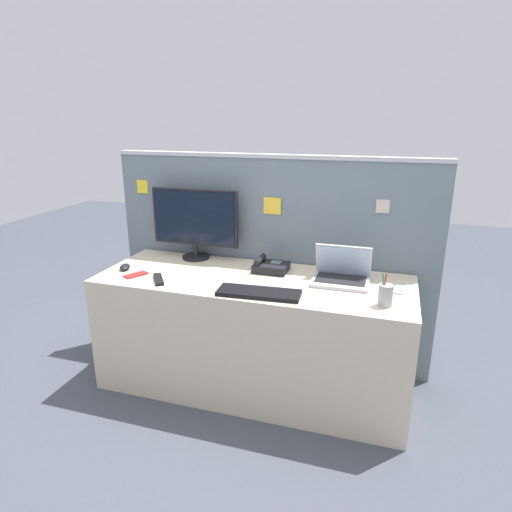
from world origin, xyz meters
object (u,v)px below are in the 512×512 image
at_px(laptop, 341,273).
at_px(computer_mouse_right_hand, 125,267).
at_px(pen_cup, 385,295).
at_px(desktop_monitor, 195,220).
at_px(desk_phone, 270,266).
at_px(tv_remote, 159,279).
at_px(cell_phone_silver_slab, 401,289).
at_px(keyboard_main, 259,293).
at_px(cell_phone_red_case, 136,275).

distance_m(laptop, computer_mouse_right_hand, 1.30).
relative_size(computer_mouse_right_hand, pen_cup, 0.59).
bearing_deg(computer_mouse_right_hand, desktop_monitor, 26.40).
distance_m(desktop_monitor, computer_mouse_right_hand, 0.53).
relative_size(laptop, desk_phone, 1.57).
relative_size(laptop, pen_cup, 1.86).
bearing_deg(tv_remote, cell_phone_silver_slab, -23.36).
bearing_deg(desk_phone, desktop_monitor, 168.59).
bearing_deg(keyboard_main, tv_remote, 173.95).
xyz_separation_m(desktop_monitor, computer_mouse_right_hand, (-0.32, -0.34, -0.24)).
distance_m(desktop_monitor, cell_phone_red_case, 0.53).
bearing_deg(desk_phone, laptop, -6.05).
bearing_deg(pen_cup, desk_phone, 154.51).
relative_size(keyboard_main, computer_mouse_right_hand, 4.38).
xyz_separation_m(desktop_monitor, tv_remote, (-0.02, -0.46, -0.25)).
relative_size(laptop, cell_phone_silver_slab, 2.09).
bearing_deg(laptop, tv_remote, -162.86).
relative_size(desktop_monitor, cell_phone_silver_slab, 3.84).
bearing_deg(tv_remote, cell_phone_red_case, 132.00).
relative_size(computer_mouse_right_hand, cell_phone_silver_slab, 0.66).
distance_m(keyboard_main, cell_phone_red_case, 0.78).
bearing_deg(laptop, desktop_monitor, 170.96).
distance_m(pen_cup, cell_phone_red_case, 1.41).
xyz_separation_m(laptop, cell_phone_red_case, (-1.16, -0.27, -0.04)).
bearing_deg(desktop_monitor, cell_phone_silver_slab, -8.36).
xyz_separation_m(laptop, cell_phone_silver_slab, (0.32, -0.04, -0.04)).
distance_m(cell_phone_silver_slab, tv_remote, 1.34).
bearing_deg(computer_mouse_right_hand, keyboard_main, -29.51).
distance_m(computer_mouse_right_hand, cell_phone_red_case, 0.15).
xyz_separation_m(pen_cup, cell_phone_silver_slab, (0.08, 0.24, -0.05)).
xyz_separation_m(keyboard_main, cell_phone_silver_slab, (0.71, 0.29, -0.01)).
bearing_deg(cell_phone_silver_slab, computer_mouse_right_hand, -163.58).
bearing_deg(cell_phone_red_case, desk_phone, 51.63).
bearing_deg(cell_phone_red_case, desktop_monitor, 93.52).
distance_m(pen_cup, cell_phone_silver_slab, 0.26).
relative_size(cell_phone_red_case, cell_phone_silver_slab, 0.91).
distance_m(desktop_monitor, cell_phone_silver_slab, 1.33).
xyz_separation_m(keyboard_main, pen_cup, (0.64, 0.05, 0.04)).
height_order(laptop, computer_mouse_right_hand, laptop).
distance_m(desktop_monitor, desk_phone, 0.59).
xyz_separation_m(computer_mouse_right_hand, cell_phone_silver_slab, (1.61, 0.15, -0.01)).
height_order(desktop_monitor, pen_cup, desktop_monitor).
distance_m(keyboard_main, computer_mouse_right_hand, 0.91).
bearing_deg(cell_phone_silver_slab, cell_phone_red_case, -160.25).
xyz_separation_m(laptop, desk_phone, (-0.43, 0.05, -0.02)).
bearing_deg(desktop_monitor, pen_cup, -19.57).
xyz_separation_m(keyboard_main, tv_remote, (-0.60, 0.02, -0.00)).
bearing_deg(desktop_monitor, tv_remote, -92.94).
bearing_deg(desktop_monitor, desk_phone, -11.41).
bearing_deg(cell_phone_red_case, computer_mouse_right_hand, 176.84).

